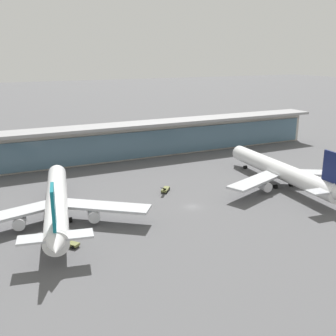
{
  "coord_description": "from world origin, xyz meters",
  "views": [
    {
      "loc": [
        -55.05,
        -95.74,
        42.98
      ],
      "look_at": [
        0.0,
        15.86,
        7.76
      ],
      "focal_mm": 43.04,
      "sensor_mm": 36.0,
      "label": 1
    }
  ],
  "objects_px": {
    "service_truck_by_tail_olive": "(165,189)",
    "airliner_left_stand": "(57,202)",
    "service_truck_under_wing_white": "(324,192)",
    "airliner_centre_stand": "(282,171)",
    "service_truck_mid_apron_olive": "(69,243)"
  },
  "relations": [
    {
      "from": "service_truck_under_wing_white",
      "to": "service_truck_mid_apron_olive",
      "type": "xyz_separation_m",
      "value": [
        -80.94,
        0.36,
        0.0
      ]
    },
    {
      "from": "service_truck_under_wing_white",
      "to": "airliner_centre_stand",
      "type": "bearing_deg",
      "value": 116.25
    },
    {
      "from": "service_truck_mid_apron_olive",
      "to": "service_truck_by_tail_olive",
      "type": "height_order",
      "value": "same"
    },
    {
      "from": "service_truck_under_wing_white",
      "to": "service_truck_mid_apron_olive",
      "type": "bearing_deg",
      "value": 179.75
    },
    {
      "from": "service_truck_by_tail_olive",
      "to": "airliner_left_stand",
      "type": "bearing_deg",
      "value": -166.3
    },
    {
      "from": "service_truck_under_wing_white",
      "to": "service_truck_mid_apron_olive",
      "type": "height_order",
      "value": "same"
    },
    {
      "from": "airliner_left_stand",
      "to": "airliner_centre_stand",
      "type": "relative_size",
      "value": 0.99
    },
    {
      "from": "airliner_centre_stand",
      "to": "service_truck_by_tail_olive",
      "type": "xyz_separation_m",
      "value": [
        -37.52,
        12.06,
        -4.51
      ]
    },
    {
      "from": "airliner_centre_stand",
      "to": "service_truck_by_tail_olive",
      "type": "relative_size",
      "value": 10.48
    },
    {
      "from": "airliner_left_stand",
      "to": "service_truck_by_tail_olive",
      "type": "height_order",
      "value": "airliner_left_stand"
    },
    {
      "from": "airliner_centre_stand",
      "to": "service_truck_mid_apron_olive",
      "type": "relative_size",
      "value": 10.25
    },
    {
      "from": "airliner_centre_stand",
      "to": "service_truck_by_tail_olive",
      "type": "bearing_deg",
      "value": 162.18
    },
    {
      "from": "service_truck_under_wing_white",
      "to": "service_truck_by_tail_olive",
      "type": "height_order",
      "value": "same"
    },
    {
      "from": "airliner_left_stand",
      "to": "service_truck_under_wing_white",
      "type": "relative_size",
      "value": 9.1
    },
    {
      "from": "airliner_left_stand",
      "to": "service_truck_under_wing_white",
      "type": "height_order",
      "value": "airliner_left_stand"
    }
  ]
}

